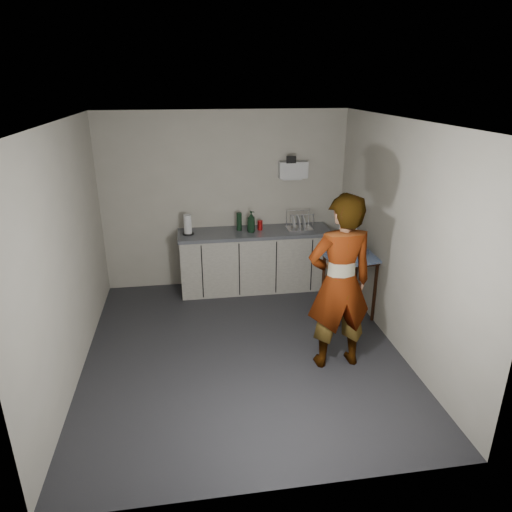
{
  "coord_description": "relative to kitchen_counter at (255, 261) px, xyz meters",
  "views": [
    {
      "loc": [
        -0.55,
        -4.59,
        2.98
      ],
      "look_at": [
        0.23,
        0.45,
        1.0
      ],
      "focal_mm": 32.0,
      "sensor_mm": 36.0,
      "label": 1
    }
  ],
  "objects": [
    {
      "name": "ground",
      "position": [
        -0.4,
        -1.7,
        -0.43
      ],
      "size": [
        4.0,
        4.0,
        0.0
      ],
      "primitive_type": "plane",
      "color": "#29292E",
      "rests_on": "ground"
    },
    {
      "name": "wall_back",
      "position": [
        -0.4,
        0.29,
        0.87
      ],
      "size": [
        3.6,
        0.02,
        2.6
      ],
      "primitive_type": "cube",
      "color": "#B4AF9D",
      "rests_on": "ground"
    },
    {
      "name": "wall_right",
      "position": [
        1.39,
        -1.7,
        0.87
      ],
      "size": [
        0.02,
        4.0,
        2.6
      ],
      "primitive_type": "cube",
      "color": "#B4AF9D",
      "rests_on": "ground"
    },
    {
      "name": "wall_left",
      "position": [
        -2.19,
        -1.7,
        0.87
      ],
      "size": [
        0.02,
        4.0,
        2.6
      ],
      "primitive_type": "cube",
      "color": "#B4AF9D",
      "rests_on": "ground"
    },
    {
      "name": "ceiling",
      "position": [
        -0.4,
        -1.7,
        2.17
      ],
      "size": [
        3.6,
        4.0,
        0.01
      ],
      "primitive_type": "cube",
      "color": "white",
      "rests_on": "wall_back"
    },
    {
      "name": "kitchen_counter",
      "position": [
        0.0,
        0.0,
        0.0
      ],
      "size": [
        2.24,
        0.62,
        0.91
      ],
      "color": "black",
      "rests_on": "ground"
    },
    {
      "name": "wall_shelf",
      "position": [
        0.6,
        0.22,
        1.32
      ],
      "size": [
        0.42,
        0.18,
        0.37
      ],
      "color": "silver",
      "rests_on": "ground"
    },
    {
      "name": "side_table",
      "position": [
        1.1,
        -1.04,
        0.33
      ],
      "size": [
        0.77,
        0.77,
        0.87
      ],
      "rotation": [
        0.0,
        0.0,
        0.16
      ],
      "color": "#371A0C",
      "rests_on": "ground"
    },
    {
      "name": "standing_man",
      "position": [
        0.59,
        -2.1,
        0.55
      ],
      "size": [
        0.74,
        0.51,
        1.95
      ],
      "primitive_type": "imported",
      "rotation": [
        0.0,
        0.0,
        3.2
      ],
      "color": "#B2A593",
      "rests_on": "ground"
    },
    {
      "name": "soap_bottle",
      "position": [
        -0.06,
        -0.04,
        0.64
      ],
      "size": [
        0.17,
        0.17,
        0.31
      ],
      "primitive_type": "imported",
      "rotation": [
        0.0,
        0.0,
        0.7
      ],
      "color": "black",
      "rests_on": "kitchen_counter"
    },
    {
      "name": "soda_can",
      "position": [
        0.08,
        0.04,
        0.55
      ],
      "size": [
        0.07,
        0.07,
        0.14
      ],
      "primitive_type": "cylinder",
      "color": "red",
      "rests_on": "kitchen_counter"
    },
    {
      "name": "dark_bottle",
      "position": [
        -0.22,
        0.06,
        0.62
      ],
      "size": [
        0.08,
        0.08,
        0.26
      ],
      "primitive_type": "cylinder",
      "color": "black",
      "rests_on": "kitchen_counter"
    },
    {
      "name": "paper_towel",
      "position": [
        -0.97,
        -0.0,
        0.62
      ],
      "size": [
        0.16,
        0.16,
        0.29
      ],
      "color": "black",
      "rests_on": "kitchen_counter"
    },
    {
      "name": "dish_rack",
      "position": [
        0.66,
        -0.02,
        0.54
      ],
      "size": [
        0.38,
        0.28,
        0.26
      ],
      "color": "silver",
      "rests_on": "kitchen_counter"
    },
    {
      "name": "bakery_box",
      "position": [
        1.11,
        -1.01,
        0.53
      ],
      "size": [
        0.31,
        0.32,
        0.37
      ],
      "rotation": [
        0.0,
        0.0,
        0.18
      ],
      "color": "silver",
      "rests_on": "side_table"
    }
  ]
}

